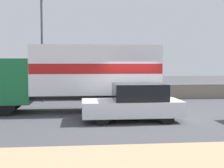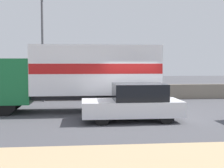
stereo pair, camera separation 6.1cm
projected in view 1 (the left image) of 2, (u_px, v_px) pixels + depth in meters
ground_plane at (137, 120)px, 13.15m from camera, size 80.00×80.00×0.00m
stone_wall_backdrop at (117, 92)px, 20.27m from camera, size 60.00×0.35×0.96m
street_lamp at (42, 40)px, 18.91m from camera, size 0.56×0.28×6.48m
box_truck at (79, 74)px, 15.29m from camera, size 8.43×2.38×3.24m
car_hatchback at (134, 103)px, 12.96m from camera, size 4.10×1.84×1.55m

